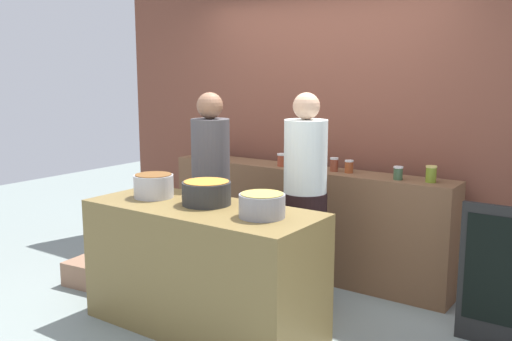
{
  "coord_description": "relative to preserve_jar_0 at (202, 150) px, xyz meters",
  "views": [
    {
      "loc": [
        2.5,
        -3.2,
        1.81
      ],
      "look_at": [
        0.0,
        0.35,
        1.05
      ],
      "focal_mm": 39.72,
      "sensor_mm": 36.0,
      "label": 1
    }
  ],
  "objects": [
    {
      "name": "preserve_jar_8",
      "position": [
        2.35,
        -0.05,
        0.01
      ],
      "size": [
        0.09,
        0.09,
        0.13
      ],
      "color": "olive",
      "rests_on": "display_shelf"
    },
    {
      "name": "cook_with_tongs",
      "position": [
        0.84,
        -0.88,
        -0.27
      ],
      "size": [
        0.32,
        0.32,
        1.65
      ],
      "color": "black",
      "rests_on": "ground"
    },
    {
      "name": "preserve_jar_4",
      "position": [
        1.3,
        0.04,
        0.0
      ],
      "size": [
        0.09,
        0.09,
        0.12
      ],
      "color": "#9A3E25",
      "rests_on": "display_shelf"
    },
    {
      "name": "cook_in_cap",
      "position": [
        1.59,
        -0.66,
        -0.27
      ],
      "size": [
        0.34,
        0.34,
        1.66
      ],
      "color": "black",
      "rests_on": "ground"
    },
    {
      "name": "preserve_jar_1",
      "position": [
        0.27,
        -0.02,
        -0.01
      ],
      "size": [
        0.09,
        0.09,
        0.1
      ],
      "color": "#4F215C",
      "rests_on": "display_shelf"
    },
    {
      "name": "ground",
      "position": [
        1.21,
        -1.13,
        -1.03
      ],
      "size": [
        12.0,
        12.0,
        0.0
      ],
      "primitive_type": "plane",
      "color": "gray"
    },
    {
      "name": "display_shelf",
      "position": [
        1.21,
        -0.03,
        -0.54
      ],
      "size": [
        2.7,
        0.36,
        0.97
      ],
      "primitive_type": "cube",
      "color": "brown",
      "rests_on": "ground"
    },
    {
      "name": "preserve_jar_0",
      "position": [
        0.0,
        0.0,
        0.0
      ],
      "size": [
        0.07,
        0.07,
        0.12
      ],
      "color": "#512744",
      "rests_on": "display_shelf"
    },
    {
      "name": "preserve_jar_3",
      "position": [
        1.11,
        -0.07,
        0.0
      ],
      "size": [
        0.08,
        0.08,
        0.12
      ],
      "color": "#5C921C",
      "rests_on": "display_shelf"
    },
    {
      "name": "bread_crate",
      "position": [
        -0.11,
        -1.33,
        -0.92
      ],
      "size": [
        0.46,
        0.4,
        0.21
      ],
      "primitive_type": "cube",
      "rotation": [
        0.0,
        0.0,
        0.12
      ],
      "color": "#8E6850",
      "rests_on": "ground"
    },
    {
      "name": "cooking_pot_right",
      "position": [
        1.71,
        -1.42,
        -0.06
      ],
      "size": [
        0.3,
        0.3,
        0.16
      ],
      "color": "gray",
      "rests_on": "prep_table"
    },
    {
      "name": "cooking_pot_center",
      "position": [
        1.2,
        -1.36,
        -0.05
      ],
      "size": [
        0.34,
        0.34,
        0.17
      ],
      "color": "#2D2D2D",
      "rests_on": "prep_table"
    },
    {
      "name": "preserve_jar_6",
      "position": [
        1.65,
        -0.03,
        -0.01
      ],
      "size": [
        0.07,
        0.07,
        0.11
      ],
      "color": "#954320",
      "rests_on": "display_shelf"
    },
    {
      "name": "chalkboard_sign",
      "position": [
        3.0,
        -0.53,
        -0.54
      ],
      "size": [
        0.55,
        0.05,
        0.96
      ],
      "color": "black",
      "rests_on": "ground"
    },
    {
      "name": "prep_table",
      "position": [
        1.21,
        -1.43,
        -0.58
      ],
      "size": [
        1.7,
        0.7,
        0.89
      ],
      "primitive_type": "cube",
      "color": "brown",
      "rests_on": "ground"
    },
    {
      "name": "preserve_jar_5",
      "position": [
        1.51,
        -0.04,
        0.0
      ],
      "size": [
        0.07,
        0.07,
        0.12
      ],
      "color": "brown",
      "rests_on": "display_shelf"
    },
    {
      "name": "preserve_jar_2",
      "position": [
        1.01,
        -0.07,
        -0.0
      ],
      "size": [
        0.09,
        0.09,
        0.12
      ],
      "color": "brown",
      "rests_on": "display_shelf"
    },
    {
      "name": "storefront_wall",
      "position": [
        1.21,
        0.32,
        0.47
      ],
      "size": [
        4.8,
        0.12,
        3.0
      ],
      "primitive_type": "cube",
      "color": "brown",
      "rests_on": "ground"
    },
    {
      "name": "preserve_jar_7",
      "position": [
        2.1,
        -0.09,
        -0.01
      ],
      "size": [
        0.08,
        0.08,
        0.11
      ],
      "color": "#395537",
      "rests_on": "display_shelf"
    },
    {
      "name": "cooking_pot_left",
      "position": [
        0.73,
        -1.41,
        -0.05
      ],
      "size": [
        0.29,
        0.29,
        0.17
      ],
      "color": "#B7B7BC",
      "rests_on": "prep_table"
    }
  ]
}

